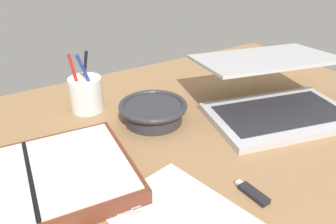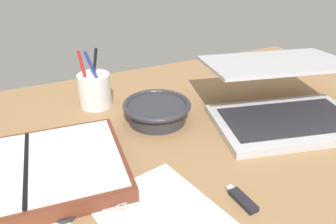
# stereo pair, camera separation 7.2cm
# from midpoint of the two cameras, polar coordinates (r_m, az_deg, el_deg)

# --- Properties ---
(desk_top) EXTENTS (1.40, 1.00, 0.02)m
(desk_top) POSITION_cam_midpoint_polar(r_m,az_deg,el_deg) (0.73, 0.11, -7.13)
(desk_top) COLOR #936D47
(desk_top) RESTS_ON ground
(laptop) EXTENTS (0.42, 0.39, 0.14)m
(laptop) POSITION_cam_midpoint_polar(r_m,az_deg,el_deg) (0.88, 15.87, 2.83)
(laptop) COLOR #B7B7BC
(laptop) RESTS_ON desk_top
(bowl) EXTENTS (0.17, 0.17, 0.05)m
(bowl) POSITION_cam_midpoint_polar(r_m,az_deg,el_deg) (0.82, -5.16, 0.09)
(bowl) COLOR #2D2D33
(bowl) RESTS_ON desk_top
(pen_cup) EXTENTS (0.09, 0.09, 0.17)m
(pen_cup) POSITION_cam_midpoint_polar(r_m,az_deg,el_deg) (0.90, -16.32, 3.05)
(pen_cup) COLOR white
(pen_cup) RESTS_ON desk_top
(planner) EXTENTS (0.39, 0.29, 0.04)m
(planner) POSITION_cam_midpoint_polar(r_m,az_deg,el_deg) (0.67, -25.58, -11.26)
(planner) COLOR brown
(planner) RESTS_ON desk_top
(scissors) EXTENTS (0.12, 0.08, 0.01)m
(scissors) POSITION_cam_midpoint_polar(r_m,az_deg,el_deg) (0.59, -17.32, -17.07)
(scissors) COLOR #B7B7BC
(scissors) RESTS_ON desk_top
(paper_sheet_front) EXTENTS (0.24, 0.30, 0.00)m
(paper_sheet_front) POSITION_cam_midpoint_polar(r_m,az_deg,el_deg) (0.56, -0.53, -18.99)
(paper_sheet_front) COLOR white
(paper_sheet_front) RESTS_ON desk_top
(usb_drive) EXTENTS (0.02, 0.07, 0.01)m
(usb_drive) POSITION_cam_midpoint_polar(r_m,az_deg,el_deg) (0.62, 11.27, -13.83)
(usb_drive) COLOR black
(usb_drive) RESTS_ON desk_top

